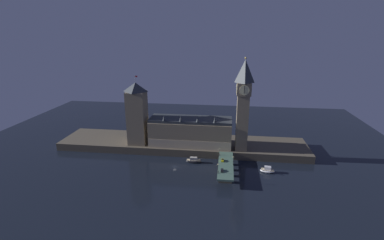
# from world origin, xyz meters

# --- Properties ---
(ground_plane) EXTENTS (400.00, 400.00, 0.00)m
(ground_plane) POSITION_xyz_m (0.00, 0.00, 0.00)
(ground_plane) COLOR black
(embankment) EXTENTS (220.00, 42.00, 6.49)m
(embankment) POSITION_xyz_m (0.00, 39.00, 3.24)
(embankment) COLOR #4C4438
(embankment) RESTS_ON ground_plane
(parliament_hall) EXTENTS (70.18, 23.74, 28.51)m
(parliament_hall) POSITION_xyz_m (8.49, 32.20, 18.32)
(parliament_hall) COLOR #7F7056
(parliament_hall) RESTS_ON embankment
(clock_tower) EXTENTS (11.64, 11.75, 76.05)m
(clock_tower) POSITION_xyz_m (51.73, 26.22, 46.80)
(clock_tower) COLOR #7F7056
(clock_tower) RESTS_ON embankment
(victoria_tower) EXTENTS (15.66, 15.66, 60.08)m
(victoria_tower) POSITION_xyz_m (-37.70, 29.17, 33.66)
(victoria_tower) COLOR #7F7056
(victoria_tower) RESTS_ON embankment
(bridge) EXTENTS (11.15, 46.00, 7.03)m
(bridge) POSITION_xyz_m (39.60, -5.00, 4.62)
(bridge) COLOR #476656
(bridge) RESTS_ON ground_plane
(car_northbound_lead) EXTENTS (2.09, 4.53, 1.50)m
(car_northbound_lead) POSITION_xyz_m (37.14, 0.23, 7.74)
(car_northbound_lead) COLOR yellow
(car_northbound_lead) RESTS_ON bridge
(car_northbound_trail) EXTENTS (1.89, 4.69, 1.41)m
(car_northbound_trail) POSITION_xyz_m (37.14, -16.02, 7.70)
(car_northbound_trail) COLOR black
(car_northbound_trail) RESTS_ON bridge
(pedestrian_near_rail) EXTENTS (0.38, 0.38, 1.79)m
(pedestrian_near_rail) POSITION_xyz_m (34.69, -18.62, 7.99)
(pedestrian_near_rail) COLOR black
(pedestrian_near_rail) RESTS_ON bridge
(pedestrian_far_rail) EXTENTS (0.38, 0.38, 1.65)m
(pedestrian_far_rail) POSITION_xyz_m (34.69, 10.91, 7.91)
(pedestrian_far_rail) COLOR black
(pedestrian_far_rail) RESTS_ON bridge
(street_lamp_near) EXTENTS (1.34, 0.60, 7.27)m
(street_lamp_near) POSITION_xyz_m (34.29, -19.72, 11.57)
(street_lamp_near) COLOR #2D3333
(street_lamp_near) RESTS_ON bridge
(street_lamp_mid) EXTENTS (1.34, 0.60, 6.72)m
(street_lamp_mid) POSITION_xyz_m (44.91, -5.00, 11.24)
(street_lamp_mid) COLOR #2D3333
(street_lamp_mid) RESTS_ON bridge
(street_lamp_far) EXTENTS (1.34, 0.60, 6.31)m
(street_lamp_far) POSITION_xyz_m (34.29, 9.72, 10.98)
(street_lamp_far) COLOR #2D3333
(street_lamp_far) RESTS_ON bridge
(boat_upstream) EXTENTS (12.78, 4.60, 4.62)m
(boat_upstream) POSITION_xyz_m (13.87, 9.32, 1.69)
(boat_upstream) COLOR #28282D
(boat_upstream) RESTS_ON ground_plane
(boat_downstream) EXTENTS (11.22, 6.33, 4.81)m
(boat_downstream) POSITION_xyz_m (70.84, -0.26, 1.75)
(boat_downstream) COLOR white
(boat_downstream) RESTS_ON ground_plane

